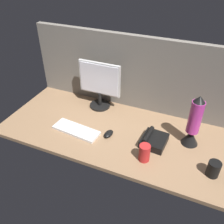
# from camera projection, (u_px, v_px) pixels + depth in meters

# --- Properties ---
(ground_plane) EXTENTS (1.80, 0.80, 0.03)m
(ground_plane) POSITION_uv_depth(u_px,v_px,m) (117.00, 131.00, 1.90)
(ground_plane) COLOR #8C6B4C
(cubicle_wall_back) EXTENTS (1.80, 0.05, 0.63)m
(cubicle_wall_back) POSITION_uv_depth(u_px,v_px,m) (135.00, 73.00, 1.99)
(cubicle_wall_back) COLOR slate
(cubicle_wall_back) RESTS_ON ground_plane
(monitor) EXTENTS (0.37, 0.18, 0.41)m
(monitor) POSITION_uv_depth(u_px,v_px,m) (100.00, 84.00, 2.03)
(monitor) COLOR black
(monitor) RESTS_ON ground_plane
(keyboard) EXTENTS (0.38, 0.17, 0.02)m
(keyboard) POSITION_uv_depth(u_px,v_px,m) (76.00, 130.00, 1.87)
(keyboard) COLOR silver
(keyboard) RESTS_ON ground_plane
(mouse) EXTENTS (0.07, 0.10, 0.03)m
(mouse) POSITION_uv_depth(u_px,v_px,m) (109.00, 134.00, 1.82)
(mouse) COLOR black
(mouse) RESTS_ON ground_plane
(mug_red_plastic) EXTENTS (0.08, 0.08, 0.12)m
(mug_red_plastic) POSITION_uv_depth(u_px,v_px,m) (144.00, 153.00, 1.60)
(mug_red_plastic) COLOR red
(mug_red_plastic) RESTS_ON ground_plane
(mug_black_travel) EXTENTS (0.08, 0.08, 0.11)m
(mug_black_travel) POSITION_uv_depth(u_px,v_px,m) (213.00, 169.00, 1.50)
(mug_black_travel) COLOR black
(mug_black_travel) RESTS_ON ground_plane
(lava_lamp) EXTENTS (0.12, 0.12, 0.40)m
(lava_lamp) POSITION_uv_depth(u_px,v_px,m) (193.00, 125.00, 1.67)
(lava_lamp) COLOR black
(lava_lamp) RESTS_ON ground_plane
(desk_phone) EXTENTS (0.18, 0.20, 0.09)m
(desk_phone) POSITION_uv_depth(u_px,v_px,m) (154.00, 140.00, 1.74)
(desk_phone) COLOR black
(desk_phone) RESTS_ON ground_plane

